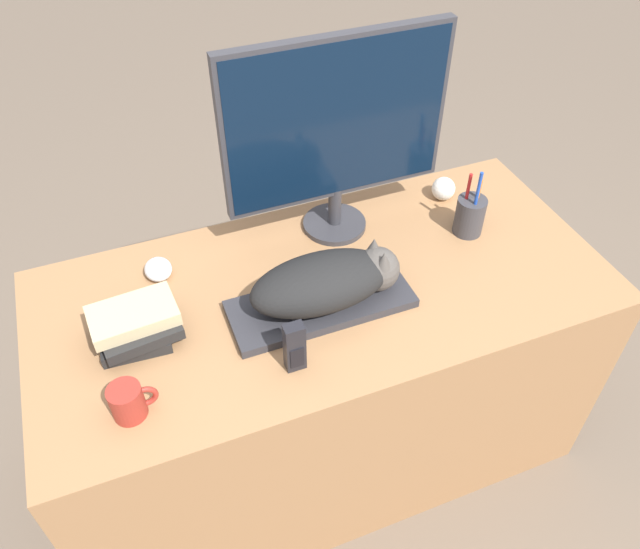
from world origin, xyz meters
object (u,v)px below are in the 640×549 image
at_px(coffee_mug, 129,401).
at_px(book_stack, 135,324).
at_px(cat, 330,280).
at_px(monitor, 337,127).
at_px(keyboard, 321,304).
at_px(pen_cup, 470,215).
at_px(phone, 295,347).
at_px(baseball, 443,189).
at_px(computer_mouse, 158,269).

xyz_separation_m(coffee_mug, book_stack, (0.05, 0.21, 0.00)).
height_order(cat, monitor, monitor).
bearing_deg(coffee_mug, keyboard, 16.05).
height_order(coffee_mug, pen_cup, pen_cup).
bearing_deg(pen_cup, phone, -156.03).
bearing_deg(monitor, baseball, 1.18).
bearing_deg(baseball, phone, -145.18).
bearing_deg(computer_mouse, coffee_mug, -108.47).
xyz_separation_m(baseball, phone, (-0.62, -0.43, 0.03)).
relative_size(pen_cup, phone, 1.57).
relative_size(phone, book_stack, 0.66).
bearing_deg(baseball, book_stack, -167.00).
xyz_separation_m(cat, monitor, (0.13, 0.28, 0.23)).
bearing_deg(keyboard, book_stack, 171.10).
xyz_separation_m(pen_cup, baseball, (0.01, 0.16, -0.02)).
bearing_deg(baseball, cat, -149.20).
relative_size(computer_mouse, phone, 0.66).
xyz_separation_m(cat, phone, (-0.14, -0.15, -0.02)).
distance_m(monitor, pen_cup, 0.45).
height_order(pen_cup, baseball, pen_cup).
xyz_separation_m(monitor, baseball, (0.35, 0.01, -0.28)).
bearing_deg(phone, coffee_mug, 178.55).
bearing_deg(baseball, monitor, -178.82).
distance_m(cat, pen_cup, 0.48).
bearing_deg(computer_mouse, baseball, 1.46).
height_order(keyboard, cat, cat).
height_order(phone, book_stack, phone).
distance_m(keyboard, coffee_mug, 0.50).
bearing_deg(book_stack, computer_mouse, 66.05).
bearing_deg(cat, phone, -134.35).
relative_size(keyboard, pen_cup, 2.15).
bearing_deg(book_stack, cat, -8.43).
height_order(monitor, computer_mouse, monitor).
relative_size(coffee_mug, pen_cup, 0.48).
bearing_deg(pen_cup, monitor, 155.38).
xyz_separation_m(keyboard, phone, (-0.12, -0.15, 0.05)).
relative_size(cat, baseball, 5.49).
xyz_separation_m(monitor, coffee_mug, (-0.63, -0.41, -0.28)).
xyz_separation_m(monitor, book_stack, (-0.58, -0.21, -0.27)).
height_order(coffee_mug, baseball, coffee_mug).
relative_size(baseball, book_stack, 0.34).
relative_size(keyboard, monitor, 0.76).
relative_size(cat, computer_mouse, 4.31).
bearing_deg(phone, monitor, 57.41).
bearing_deg(pen_cup, book_stack, -176.62).
xyz_separation_m(keyboard, coffee_mug, (-0.48, -0.14, 0.03)).
bearing_deg(phone, computer_mouse, 119.09).
bearing_deg(keyboard, coffee_mug, -163.95).
distance_m(keyboard, book_stack, 0.44).
bearing_deg(book_stack, keyboard, -8.90).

